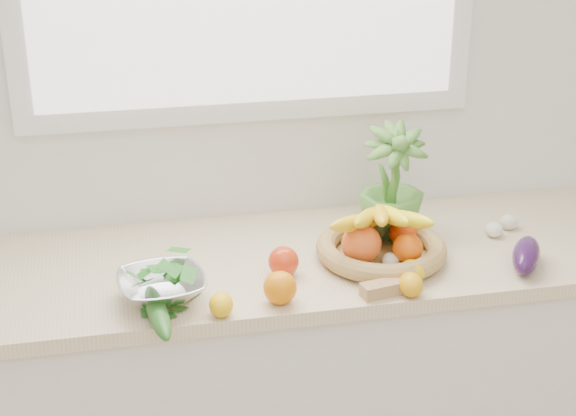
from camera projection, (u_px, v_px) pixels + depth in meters
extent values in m
cube|color=white|center=(248.00, 68.00, 2.48)|extent=(4.50, 0.02, 2.70)
cube|color=silver|center=(270.00, 400.00, 2.58)|extent=(2.20, 0.58, 0.86)
cube|color=beige|center=(269.00, 264.00, 2.40)|extent=(2.24, 0.62, 0.04)
sphere|color=orange|center=(280.00, 288.00, 2.15)|extent=(0.09, 0.09, 0.08)
ellipsoid|color=yellow|center=(221.00, 305.00, 2.10)|extent=(0.07, 0.08, 0.06)
ellipsoid|color=orange|center=(411.00, 285.00, 2.19)|extent=(0.07, 0.08, 0.06)
ellipsoid|color=#DEAD0C|center=(413.00, 271.00, 2.26)|extent=(0.08, 0.09, 0.06)
sphere|color=red|center=(284.00, 262.00, 2.28)|extent=(0.10, 0.10, 0.08)
cube|color=tan|center=(382.00, 289.00, 2.20)|extent=(0.12, 0.06, 0.03)
ellipsoid|color=white|center=(494.00, 230.00, 2.51)|extent=(0.05, 0.05, 0.04)
ellipsoid|color=silver|center=(509.00, 222.00, 2.55)|extent=(0.07, 0.07, 0.04)
ellipsoid|color=white|center=(391.00, 260.00, 2.33)|extent=(0.06, 0.06, 0.04)
ellipsoid|color=#2E103D|center=(526.00, 255.00, 2.32)|extent=(0.16, 0.20, 0.08)
ellipsoid|color=#1A5519|center=(157.00, 312.00, 2.08)|extent=(0.07, 0.26, 0.05)
sphere|color=red|center=(161.00, 316.00, 2.08)|extent=(0.04, 0.04, 0.03)
imported|color=#4C8430|center=(392.00, 183.00, 2.46)|extent=(0.19, 0.19, 0.33)
cylinder|color=#AB904C|center=(381.00, 257.00, 2.39)|extent=(0.36, 0.36, 0.01)
torus|color=tan|center=(381.00, 248.00, 2.38)|extent=(0.43, 0.43, 0.05)
sphere|color=#DF561B|center=(361.00, 244.00, 2.32)|extent=(0.13, 0.13, 0.11)
sphere|color=#E85607|center=(408.00, 248.00, 2.33)|extent=(0.10, 0.10, 0.08)
sphere|color=#E93A07|center=(403.00, 232.00, 2.42)|extent=(0.09, 0.09, 0.08)
ellipsoid|color=#223115|center=(371.00, 226.00, 2.42)|extent=(0.11, 0.11, 0.11)
ellipsoid|color=yellow|center=(357.00, 223.00, 2.32)|extent=(0.21, 0.18, 0.10)
ellipsoid|color=yellow|center=(368.00, 217.00, 2.32)|extent=(0.16, 0.22, 0.10)
ellipsoid|color=yellow|center=(380.00, 215.00, 2.32)|extent=(0.10, 0.24, 0.10)
ellipsoid|color=#FFF015|center=(391.00, 215.00, 2.34)|extent=(0.06, 0.24, 0.10)
ellipsoid|color=yellow|center=(404.00, 219.00, 2.34)|extent=(0.13, 0.23, 0.10)
cylinder|color=white|center=(162.00, 298.00, 2.17)|extent=(0.09, 0.09, 0.02)
imported|color=silver|center=(162.00, 286.00, 2.16)|extent=(0.24, 0.24, 0.05)
ellipsoid|color=#226519|center=(161.00, 272.00, 2.14)|extent=(0.18, 0.18, 0.07)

